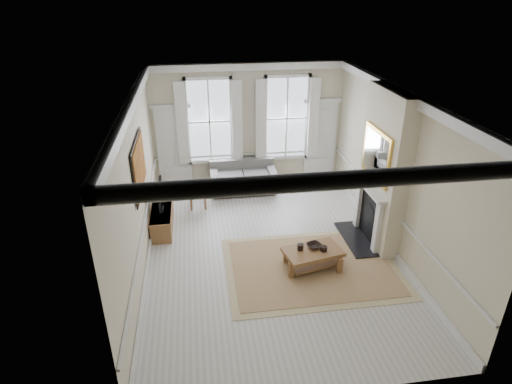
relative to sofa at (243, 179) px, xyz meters
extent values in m
plane|color=#B7B5AD|center=(0.23, -3.11, -0.35)|extent=(7.20, 7.20, 0.00)
plane|color=white|center=(0.23, -3.11, 3.05)|extent=(7.20, 7.20, 0.00)
plane|color=beige|center=(0.23, 0.49, 1.35)|extent=(5.20, 0.00, 5.20)
plane|color=beige|center=(-2.37, -3.11, 1.35)|extent=(0.00, 7.20, 7.20)
plane|color=beige|center=(2.83, -3.11, 1.35)|extent=(0.00, 7.20, 7.20)
cube|color=silver|center=(-1.82, 0.45, 0.80)|extent=(0.90, 0.08, 2.30)
cube|color=silver|center=(2.28, 0.45, 0.80)|extent=(0.90, 0.08, 2.30)
cube|color=#B6771F|center=(-2.33, -2.81, 1.70)|extent=(0.05, 1.66, 1.06)
cube|color=beige|center=(2.65, -2.91, 1.35)|extent=(0.35, 1.70, 3.38)
cube|color=black|center=(2.23, -2.91, -0.33)|extent=(0.55, 1.50, 0.05)
cube|color=silver|center=(2.43, -3.46, 0.22)|extent=(0.10, 0.18, 1.15)
cube|color=silver|center=(2.43, -2.36, 0.22)|extent=(0.10, 0.18, 1.15)
cube|color=silver|center=(2.38, -2.91, 0.95)|extent=(0.20, 1.45, 0.06)
cube|color=black|center=(2.47, -2.91, 0.20)|extent=(0.02, 0.92, 1.00)
cube|color=gold|center=(2.44, -2.91, 1.70)|extent=(0.06, 1.26, 1.06)
cube|color=slate|center=(0.00, -0.06, -0.09)|extent=(1.78, 0.87, 0.40)
cube|color=slate|center=(0.00, 0.27, 0.27)|extent=(1.78, 0.20, 0.44)
cube|color=slate|center=(-0.79, -0.06, 0.15)|extent=(0.20, 0.87, 0.30)
cube|color=slate|center=(0.79, -0.06, 0.15)|extent=(0.20, 0.87, 0.30)
cylinder|color=brown|center=(-0.77, -0.37, -0.31)|extent=(0.06, 0.06, 0.08)
cylinder|color=brown|center=(0.77, 0.25, -0.31)|extent=(0.06, 0.06, 0.08)
cube|color=brown|center=(-1.26, -0.78, 0.15)|extent=(0.45, 0.45, 0.06)
cube|color=brown|center=(-1.43, -0.95, -0.12)|extent=(0.05, 0.05, 0.48)
cube|color=brown|center=(-1.09, -0.95, -0.12)|extent=(0.05, 0.05, 0.48)
cube|color=brown|center=(-1.43, -0.61, -0.12)|extent=(0.05, 0.05, 0.48)
cube|color=brown|center=(-1.09, -0.61, -0.12)|extent=(0.05, 0.05, 0.48)
cube|color=#9A774F|center=(0.97, -3.78, -0.34)|extent=(3.50, 2.60, 0.02)
cube|color=brown|center=(0.97, -3.78, 0.03)|extent=(1.26, 0.89, 0.08)
cube|color=brown|center=(0.50, -4.01, -0.18)|extent=(0.10, 0.10, 0.35)
cube|color=brown|center=(1.44, -4.01, -0.18)|extent=(0.10, 0.10, 0.35)
cube|color=brown|center=(0.50, -3.55, -0.18)|extent=(0.10, 0.10, 0.35)
cube|color=brown|center=(1.44, -3.55, -0.18)|extent=(0.10, 0.10, 0.35)
cylinder|color=black|center=(0.72, -3.73, 0.14)|extent=(0.13, 0.13, 0.13)
cylinder|color=black|center=(1.17, -3.83, 0.12)|extent=(0.14, 0.14, 0.10)
imported|color=black|center=(1.02, -3.68, 0.11)|extent=(0.37, 0.37, 0.07)
cube|color=brown|center=(-2.11, -1.75, -0.10)|extent=(0.46, 1.42, 0.51)
cube|color=black|center=(-2.09, -1.75, 0.17)|extent=(0.08, 0.30, 0.03)
cube|color=black|center=(-2.09, -1.75, 0.56)|extent=(0.05, 0.90, 0.55)
cube|color=black|center=(-2.06, -1.75, 0.56)|extent=(0.01, 0.83, 0.49)
camera|label=1|loc=(-1.20, -10.69, 4.88)|focal=30.00mm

